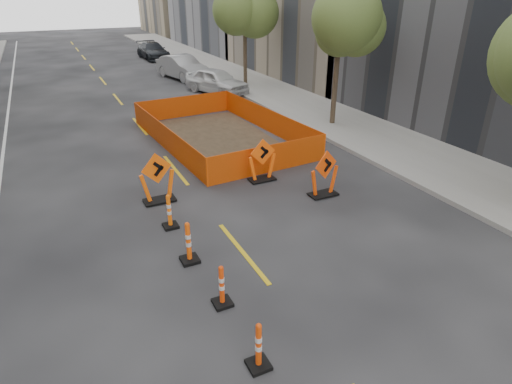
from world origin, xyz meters
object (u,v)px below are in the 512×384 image
channelizer_3 (259,346)px  chevron_sign_left (157,178)px  chevron_sign_center (262,160)px  parked_car_near (217,81)px  channelizer_4 (222,286)px  chevron_sign_right (325,173)px  channelizer_5 (188,242)px  parked_car_mid (182,67)px  parked_car_far (153,51)px  channelizer_6 (169,211)px

channelizer_3 → chevron_sign_left: bearing=89.4°
chevron_sign_center → parked_car_near: 13.60m
channelizer_4 → chevron_sign_right: size_ratio=0.64×
channelizer_5 → parked_car_mid: parked_car_mid is taller
chevron_sign_left → chevron_sign_center: chevron_sign_left is taller
parked_car_far → chevron_sign_left: bearing=-106.0°
parked_car_mid → chevron_sign_center: bearing=-112.1°
parked_car_near → parked_car_mid: parked_car_mid is taller
channelizer_4 → parked_car_far: bearing=78.5°
parked_car_mid → parked_car_far: bearing=74.9°
channelizer_3 → chevron_sign_center: chevron_sign_center is taller
chevron_sign_left → chevron_sign_right: chevron_sign_left is taller
channelizer_4 → channelizer_5: (-0.13, 1.82, 0.06)m
channelizer_4 → parked_car_near: parked_car_near is taller
chevron_sign_left → chevron_sign_center: bearing=-11.0°
chevron_sign_right → parked_car_mid: 20.44m
chevron_sign_left → parked_car_near: 14.96m
chevron_sign_left → parked_car_mid: (6.52, 18.46, -0.01)m
channelizer_5 → chevron_sign_center: (3.79, 3.55, 0.21)m
channelizer_6 → parked_car_far: bearing=77.0°
channelizer_6 → parked_car_far: parked_car_far is taller
chevron_sign_right → parked_car_far: (1.98, 30.38, -0.06)m
channelizer_4 → chevron_sign_center: chevron_sign_center is taller
channelizer_5 → parked_car_far: 32.76m
chevron_sign_center → parked_car_mid: size_ratio=0.31×
channelizer_5 → channelizer_6: 1.83m
channelizer_6 → chevron_sign_left: 1.73m
channelizer_6 → parked_car_far: 30.97m
channelizer_3 → parked_car_mid: size_ratio=0.20×
channelizer_6 → chevron_sign_center: size_ratio=0.67×
channelizer_4 → channelizer_5: size_ratio=0.90×
parked_car_far → channelizer_6: bearing=-105.5°
chevron_sign_left → channelizer_3: bearing=-101.9°
chevron_sign_left → chevron_sign_center: (3.63, 0.02, -0.06)m
chevron_sign_left → parked_car_mid: chevron_sign_left is taller
channelizer_3 → chevron_sign_right: chevron_sign_right is taller
channelizer_6 → parked_car_near: bearing=64.1°
chevron_sign_center → channelizer_4: bearing=-124.3°
parked_car_near → channelizer_4: bearing=-134.1°
chevron_sign_right → parked_car_near: 15.24m
channelizer_5 → channelizer_6: channelizer_5 is taller
channelizer_3 → channelizer_4: bearing=88.7°
channelizer_3 → channelizer_5: 3.65m
parked_car_near → parked_car_mid: (-0.57, 5.29, 0.06)m
channelizer_4 → parked_car_far: 34.52m
chevron_sign_right → parked_car_far: size_ratio=0.31×
chevron_sign_center → chevron_sign_right: chevron_sign_right is taller
chevron_sign_left → channelizer_5: bearing=-104.0°
channelizer_4 → chevron_sign_left: (0.03, 5.35, 0.32)m
channelizer_5 → channelizer_3: bearing=-88.6°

